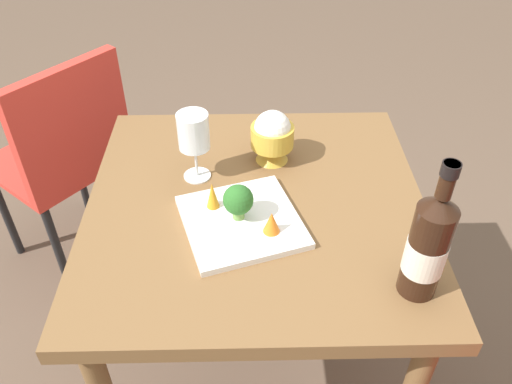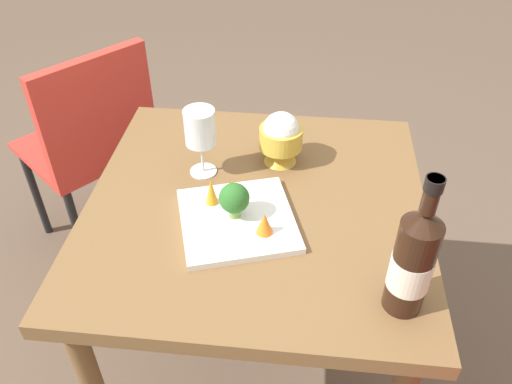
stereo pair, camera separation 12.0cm
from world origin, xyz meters
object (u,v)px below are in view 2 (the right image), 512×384
object	(u,v)px
rice_bowl	(281,137)
broccoli_floret	(234,199)
carrot_garnish_right	(211,191)
wine_bottle	(413,261)
carrot_garnish_left	(265,223)
serving_plate	(237,220)
wine_glass	(200,129)
chair_by_wall	(93,137)

from	to	relation	value
rice_bowl	broccoli_floret	distance (m)	0.26
rice_bowl	carrot_garnish_right	world-z (taller)	rice_bowl
wine_bottle	carrot_garnish_left	size ratio (longest dim) A/B	5.90
serving_plate	broccoli_floret	size ratio (longest dim) A/B	3.66
wine_glass	rice_bowl	xyz separation A→B (m)	(-0.19, -0.07, -0.05)
wine_bottle	carrot_garnish_right	distance (m)	0.48
wine_glass	broccoli_floret	world-z (taller)	wine_glass
chair_by_wall	rice_bowl	distance (m)	0.81
chair_by_wall	broccoli_floret	bearing A→B (deg)	-95.83
wine_glass	serving_plate	size ratio (longest dim) A/B	0.57
wine_glass	broccoli_floret	xyz separation A→B (m)	(-0.10, 0.17, -0.06)
broccoli_floret	chair_by_wall	bearing A→B (deg)	-45.27
wine_bottle	broccoli_floret	bearing A→B (deg)	-29.52
chair_by_wall	carrot_garnish_left	xyz separation A→B (m)	(-0.66, 0.64, 0.25)
wine_bottle	carrot_garnish_left	distance (m)	0.33
wine_glass	chair_by_wall	bearing A→B (deg)	-41.05
wine_glass	rice_bowl	distance (m)	0.21
chair_by_wall	carrot_garnish_left	bearing A→B (deg)	-94.67
wine_bottle	chair_by_wall	bearing A→B (deg)	-40.16
carrot_garnish_left	wine_bottle	bearing A→B (deg)	151.34
chair_by_wall	wine_bottle	world-z (taller)	wine_bottle
wine_glass	rice_bowl	bearing A→B (deg)	-160.49
broccoli_floret	carrot_garnish_left	world-z (taller)	broccoli_floret
chair_by_wall	wine_glass	size ratio (longest dim) A/B	4.75
carrot_garnish_left	carrot_garnish_right	bearing A→B (deg)	-33.18
chair_by_wall	serving_plate	distance (m)	0.87
chair_by_wall	wine_glass	distance (m)	0.72
chair_by_wall	broccoli_floret	size ratio (longest dim) A/B	9.91
carrot_garnish_left	wine_glass	bearing A→B (deg)	-51.12
broccoli_floret	rice_bowl	bearing A→B (deg)	-109.56
wine_bottle	serving_plate	world-z (taller)	wine_bottle
wine_glass	serving_plate	world-z (taller)	wine_glass
carrot_garnish_left	broccoli_floret	bearing A→B (deg)	-32.72
wine_bottle	carrot_garnish_left	bearing A→B (deg)	-28.66
rice_bowl	serving_plate	distance (m)	0.27
wine_glass	broccoli_floret	distance (m)	0.21
wine_bottle	carrot_garnish_right	world-z (taller)	wine_bottle
chair_by_wall	wine_bottle	size ratio (longest dim) A/B	2.77
rice_bowl	wine_bottle	bearing A→B (deg)	121.11
wine_glass	carrot_garnish_right	bearing A→B (deg)	109.09
wine_bottle	rice_bowl	bearing A→B (deg)	-58.89
carrot_garnish_right	wine_glass	bearing A→B (deg)	-70.91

